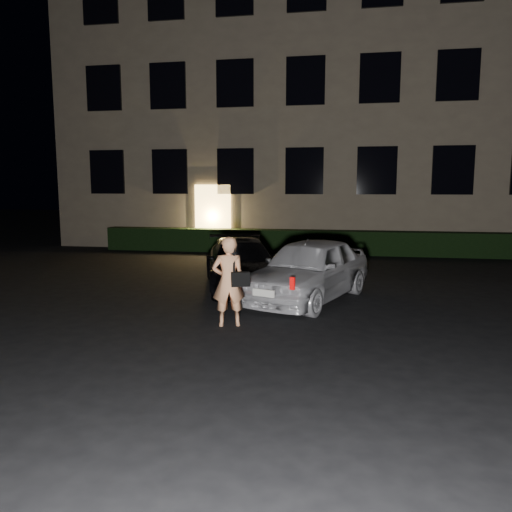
# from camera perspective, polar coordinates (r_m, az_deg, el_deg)

# --- Properties ---
(ground) EXTENTS (80.00, 80.00, 0.00)m
(ground) POSITION_cam_1_polar(r_m,az_deg,el_deg) (8.22, -1.04, -9.29)
(ground) COLOR black
(ground) RESTS_ON ground
(building) EXTENTS (20.00, 8.11, 12.00)m
(building) POSITION_cam_1_polar(r_m,az_deg,el_deg) (23.02, 6.51, 16.82)
(building) COLOR #6C5E4D
(building) RESTS_ON ground
(hedge) EXTENTS (15.00, 0.70, 0.85)m
(hedge) POSITION_cam_1_polar(r_m,az_deg,el_deg) (18.37, 5.33, 1.64)
(hedge) COLOR black
(hedge) RESTS_ON ground
(sedan) EXTENTS (2.77, 4.33, 1.17)m
(sedan) POSITION_cam_1_polar(r_m,az_deg,el_deg) (12.03, -1.68, -0.90)
(sedan) COLOR black
(sedan) RESTS_ON ground
(hatch) EXTENTS (2.89, 4.25, 1.34)m
(hatch) POSITION_cam_1_polar(r_m,az_deg,el_deg) (10.78, 6.05, -1.51)
(hatch) COLOR silver
(hatch) RESTS_ON ground
(man) EXTENTS (0.73, 0.55, 1.58)m
(man) POSITION_cam_1_polar(r_m,az_deg,el_deg) (8.72, -3.13, -2.92)
(man) COLOR #EA9D6B
(man) RESTS_ON ground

